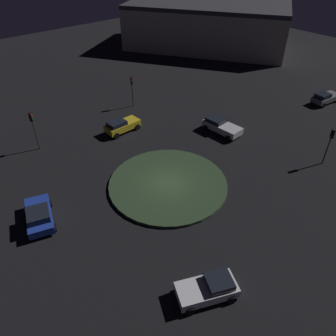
{
  "coord_description": "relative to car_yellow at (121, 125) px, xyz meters",
  "views": [
    {
      "loc": [
        -17.12,
        14.9,
        19.06
      ],
      "look_at": [
        0.0,
        0.0,
        1.93
      ],
      "focal_mm": 34.44,
      "sensor_mm": 36.0,
      "label": 1
    }
  ],
  "objects": [
    {
      "name": "ground_plane",
      "position": [
        -10.7,
        2.27,
        -0.81
      ],
      "size": [
        117.6,
        117.6,
        0.0
      ],
      "primitive_type": "plane",
      "color": "black"
    },
    {
      "name": "store_building",
      "position": [
        16.65,
        -31.58,
        3.13
      ],
      "size": [
        33.1,
        29.02,
        7.88
      ],
      "rotation": [
        0.0,
        0.0,
        6.85
      ],
      "color": "#ADA893",
      "rests_on": "ground_plane"
    },
    {
      "name": "traffic_light_southwest",
      "position": [
        -18.31,
        -11.58,
        1.96
      ],
      "size": [
        0.37,
        0.4,
        3.87
      ],
      "rotation": [
        0.0,
        0.0,
        1.07
      ],
      "color": "#2D2D2D",
      "rests_on": "ground_plane"
    },
    {
      "name": "roundabout_island",
      "position": [
        -10.7,
        2.27,
        -0.67
      ],
      "size": [
        10.82,
        10.82,
        0.27
      ],
      "primitive_type": "cylinder",
      "color": "#2D4228",
      "rests_on": "ground_plane"
    },
    {
      "name": "traffic_light_southeast",
      "position": [
        4.43,
        -4.86,
        2.0
      ],
      "size": [
        0.39,
        0.37,
        3.94
      ],
      "rotation": [
        0.0,
        0.0,
        2.7
      ],
      "color": "#2D2D2D",
      "rests_on": "ground_plane"
    },
    {
      "name": "traffic_light_northeast",
      "position": [
        2.75,
        8.67,
        2.22
      ],
      "size": [
        0.39,
        0.37,
        4.26
      ],
      "rotation": [
        0.0,
        0.0,
        -2.7
      ],
      "color": "#2D2D2D",
      "rests_on": "ground_plane"
    },
    {
      "name": "car_silver",
      "position": [
        -7.52,
        -8.55,
        -0.02
      ],
      "size": [
        4.57,
        2.34,
        1.48
      ],
      "rotation": [
        0.0,
        0.0,
        3.2
      ],
      "color": "silver",
      "rests_on": "ground_plane"
    },
    {
      "name": "car_blue",
      "position": [
        -7.52,
        13.02,
        -0.05
      ],
      "size": [
        4.57,
        3.14,
        1.48
      ],
      "rotation": [
        0.0,
        0.0,
        -0.32
      ],
      "color": "#1E38A5",
      "rests_on": "ground_plane"
    },
    {
      "name": "car_white",
      "position": [
        -20.74,
        7.58,
        -0.06
      ],
      "size": [
        3.24,
        4.23,
        1.48
      ],
      "rotation": [
        0.0,
        0.0,
        1.13
      ],
      "color": "white",
      "rests_on": "ground_plane"
    },
    {
      "name": "car_grey",
      "position": [
        -11.52,
        -24.8,
        -0.06
      ],
      "size": [
        2.37,
        4.43,
        1.48
      ],
      "rotation": [
        0.0,
        0.0,
        -1.7
      ],
      "color": "slate",
      "rests_on": "ground_plane"
    },
    {
      "name": "car_yellow",
      "position": [
        0.0,
        0.0,
        0.0
      ],
      "size": [
        2.01,
        4.1,
        1.53
      ],
      "rotation": [
        0.0,
        0.0,
        4.74
      ],
      "color": "gold",
      "rests_on": "ground_plane"
    }
  ]
}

